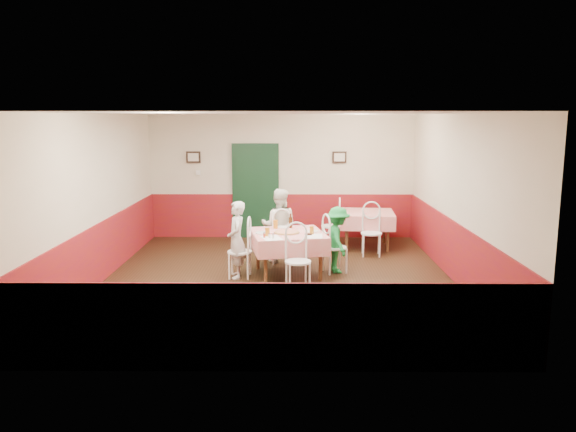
{
  "coord_description": "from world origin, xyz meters",
  "views": [
    {
      "loc": [
        0.23,
        -9.24,
        2.74
      ],
      "look_at": [
        0.16,
        0.34,
        1.05
      ],
      "focal_mm": 35.0,
      "sensor_mm": 36.0,
      "label": 1
    }
  ],
  "objects_px": {
    "glass_b": "(312,230)",
    "diner_right": "(338,240)",
    "pizza": "(287,232)",
    "diner_far": "(279,226)",
    "second_table": "(366,230)",
    "chair_left": "(240,252)",
    "chair_second_b": "(371,233)",
    "chair_second_a": "(331,226)",
    "chair_far": "(280,239)",
    "diner_left": "(237,240)",
    "beer_bottle": "(290,221)",
    "wallet": "(308,234)",
    "chair_right": "(335,248)",
    "chair_near": "(298,262)",
    "glass_c": "(276,224)",
    "main_table": "(288,254)",
    "glass_a": "(267,232)"
  },
  "relations": [
    {
      "from": "chair_second_b",
      "to": "diner_far",
      "type": "height_order",
      "value": "diner_far"
    },
    {
      "from": "second_table",
      "to": "glass_b",
      "type": "relative_size",
      "value": 8.17
    },
    {
      "from": "chair_second_b",
      "to": "glass_b",
      "type": "xyz_separation_m",
      "value": [
        -1.25,
        -1.55,
        0.38
      ]
    },
    {
      "from": "chair_second_a",
      "to": "pizza",
      "type": "xyz_separation_m",
      "value": [
        -0.93,
        -2.22,
        0.32
      ]
    },
    {
      "from": "chair_right",
      "to": "diner_right",
      "type": "height_order",
      "value": "diner_right"
    },
    {
      "from": "glass_b",
      "to": "beer_bottle",
      "type": "height_order",
      "value": "beer_bottle"
    },
    {
      "from": "diner_left",
      "to": "chair_near",
      "type": "bearing_deg",
      "value": 50.6
    },
    {
      "from": "chair_right",
      "to": "diner_right",
      "type": "relative_size",
      "value": 0.76
    },
    {
      "from": "chair_near",
      "to": "glass_a",
      "type": "bearing_deg",
      "value": 124.55
    },
    {
      "from": "chair_far",
      "to": "pizza",
      "type": "distance_m",
      "value": 0.96
    },
    {
      "from": "second_table",
      "to": "chair_left",
      "type": "distance_m",
      "value": 3.41
    },
    {
      "from": "chair_right",
      "to": "beer_bottle",
      "type": "height_order",
      "value": "beer_bottle"
    },
    {
      "from": "chair_near",
      "to": "glass_c",
      "type": "xyz_separation_m",
      "value": [
        -0.39,
        1.19,
        0.39
      ]
    },
    {
      "from": "chair_left",
      "to": "glass_a",
      "type": "height_order",
      "value": "glass_a"
    },
    {
      "from": "wallet",
      "to": "diner_far",
      "type": "height_order",
      "value": "diner_far"
    },
    {
      "from": "glass_c",
      "to": "diner_far",
      "type": "relative_size",
      "value": 0.11
    },
    {
      "from": "chair_right",
      "to": "glass_a",
      "type": "relative_size",
      "value": 6.37
    },
    {
      "from": "pizza",
      "to": "diner_right",
      "type": "bearing_deg",
      "value": 14.72
    },
    {
      "from": "diner_left",
      "to": "wallet",
      "type": "bearing_deg",
      "value": 80.96
    },
    {
      "from": "chair_left",
      "to": "glass_a",
      "type": "distance_m",
      "value": 0.64
    },
    {
      "from": "diner_left",
      "to": "second_table",
      "type": "bearing_deg",
      "value": 125.24
    },
    {
      "from": "glass_b",
      "to": "diner_right",
      "type": "relative_size",
      "value": 0.12
    },
    {
      "from": "pizza",
      "to": "diner_far",
      "type": "relative_size",
      "value": 0.3
    },
    {
      "from": "main_table",
      "to": "diner_left",
      "type": "height_order",
      "value": "diner_left"
    },
    {
      "from": "chair_second_b",
      "to": "glass_a",
      "type": "relative_size",
      "value": 6.37
    },
    {
      "from": "glass_c",
      "to": "glass_b",
      "type": "bearing_deg",
      "value": -37.92
    },
    {
      "from": "glass_b",
      "to": "chair_near",
      "type": "bearing_deg",
      "value": -109.28
    },
    {
      "from": "second_table",
      "to": "diner_left",
      "type": "height_order",
      "value": "diner_left"
    },
    {
      "from": "chair_near",
      "to": "beer_bottle",
      "type": "xyz_separation_m",
      "value": [
        -0.13,
        1.23,
        0.43
      ]
    },
    {
      "from": "chair_left",
      "to": "diner_left",
      "type": "xyz_separation_m",
      "value": [
        -0.05,
        -0.01,
        0.22
      ]
    },
    {
      "from": "chair_left",
      "to": "pizza",
      "type": "bearing_deg",
      "value": 100.45
    },
    {
      "from": "beer_bottle",
      "to": "chair_second_a",
      "type": "bearing_deg",
      "value": 63.79
    },
    {
      "from": "chair_second_b",
      "to": "chair_left",
      "type": "bearing_deg",
      "value": -143.08
    },
    {
      "from": "chair_left",
      "to": "diner_far",
      "type": "distance_m",
      "value": 1.26
    },
    {
      "from": "diner_left",
      "to": "diner_right",
      "type": "height_order",
      "value": "diner_left"
    },
    {
      "from": "glass_b",
      "to": "diner_left",
      "type": "distance_m",
      "value": 1.3
    },
    {
      "from": "glass_c",
      "to": "diner_right",
      "type": "height_order",
      "value": "diner_right"
    },
    {
      "from": "glass_c",
      "to": "beer_bottle",
      "type": "distance_m",
      "value": 0.28
    },
    {
      "from": "second_table",
      "to": "chair_second_b",
      "type": "xyz_separation_m",
      "value": [
        0.0,
        -0.75,
        0.08
      ]
    },
    {
      "from": "pizza",
      "to": "second_table",
      "type": "bearing_deg",
      "value": 52.89
    },
    {
      "from": "chair_second_a",
      "to": "diner_right",
      "type": "xyz_separation_m",
      "value": [
        -0.03,
        -1.98,
        0.14
      ]
    },
    {
      "from": "beer_bottle",
      "to": "chair_left",
      "type": "bearing_deg",
      "value": -147.25
    },
    {
      "from": "chair_far",
      "to": "diner_left",
      "type": "distance_m",
      "value": 1.26
    },
    {
      "from": "glass_b",
      "to": "diner_left",
      "type": "xyz_separation_m",
      "value": [
        -1.29,
        -0.03,
        -0.16
      ]
    },
    {
      "from": "chair_right",
      "to": "wallet",
      "type": "height_order",
      "value": "chair_right"
    },
    {
      "from": "glass_b",
      "to": "wallet",
      "type": "xyz_separation_m",
      "value": [
        -0.06,
        -0.07,
        -0.06
      ]
    },
    {
      "from": "beer_bottle",
      "to": "diner_left",
      "type": "height_order",
      "value": "diner_left"
    },
    {
      "from": "main_table",
      "to": "chair_far",
      "type": "bearing_deg",
      "value": 101.3
    },
    {
      "from": "pizza",
      "to": "diner_right",
      "type": "height_order",
      "value": "diner_right"
    },
    {
      "from": "wallet",
      "to": "diner_right",
      "type": "xyz_separation_m",
      "value": [
        0.53,
        0.39,
        -0.18
      ]
    }
  ]
}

